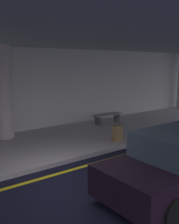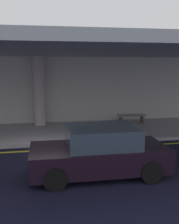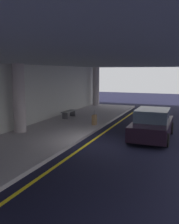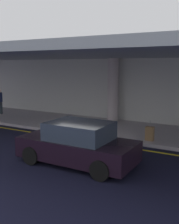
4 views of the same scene
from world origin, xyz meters
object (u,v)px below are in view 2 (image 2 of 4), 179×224
at_px(car_black, 99,152).
at_px(bench_metal, 132,117).
at_px(support_column_left_mid, 39,91).
at_px(suitcase_upright_primary, 113,130).

distance_m(car_black, bench_metal, 6.99).
height_order(support_column_left_mid, suitcase_upright_primary, support_column_left_mid).
distance_m(support_column_left_mid, car_black, 7.11).
xyz_separation_m(support_column_left_mid, suitcase_upright_primary, (3.24, -3.08, -1.51)).
relative_size(car_black, suitcase_upright_primary, 4.56).
distance_m(suitcase_upright_primary, bench_metal, 3.12).
bearing_deg(suitcase_upright_primary, bench_metal, 29.59).
bearing_deg(support_column_left_mid, bench_metal, -5.79).
relative_size(support_column_left_mid, car_black, 0.89).
relative_size(suitcase_upright_primary, bench_metal, 0.56).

